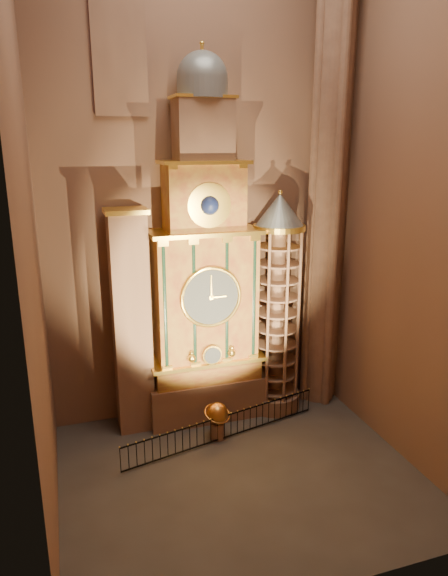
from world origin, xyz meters
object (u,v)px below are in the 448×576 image
object	(u,v)px
astronomical_clock	(205,283)
stair_turret	(277,307)
celestial_globe	(217,417)
portrait_tower	(131,323)
iron_railing	(224,427)

from	to	relation	value
astronomical_clock	stair_turret	bearing A→B (deg)	-4.30
celestial_globe	portrait_tower	bearing A→B (deg)	146.48
stair_turret	celestial_globe	bearing A→B (deg)	-152.04
stair_turret	celestial_globe	world-z (taller)	stair_turret
stair_turret	celestial_globe	xyz separation A→B (m)	(-3.59, -1.91, -4.24)
astronomical_clock	iron_railing	world-z (taller)	astronomical_clock
astronomical_clock	stair_turret	xyz separation A→B (m)	(3.50, -0.26, -1.41)
portrait_tower	stair_turret	world-z (taller)	stair_turret
portrait_tower	iron_railing	bearing A→B (deg)	-34.04
iron_railing	stair_turret	bearing A→B (deg)	32.54
portrait_tower	iron_railing	xyz separation A→B (m)	(3.57, -2.41, -4.53)
portrait_tower	iron_railing	distance (m)	6.25
astronomical_clock	celestial_globe	size ratio (longest dim) A/B	9.70
astronomical_clock	portrait_tower	distance (m)	3.73
portrait_tower	stair_turret	bearing A→B (deg)	-2.33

